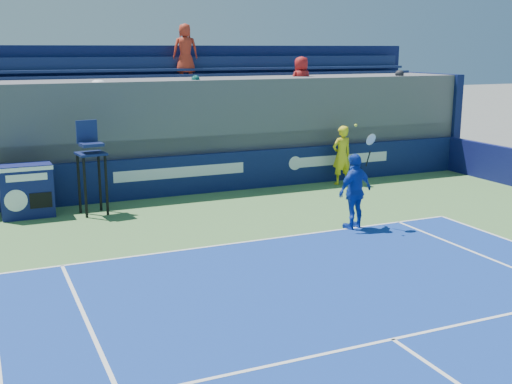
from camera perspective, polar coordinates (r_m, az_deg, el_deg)
name	(u,v)px	position (r m, az deg, el deg)	size (l,w,h in m)	color
ball_person	(342,155)	(20.76, 7.62, 3.27)	(0.69, 0.45, 1.89)	yellow
back_hoarding	(180,176)	(19.23, -6.77, 1.46)	(20.40, 0.21, 1.20)	#0D1749
match_clock	(26,189)	(17.59, -19.73, 0.22)	(1.33, 0.74, 1.40)	#101752
umpire_chair	(91,157)	(17.27, -14.48, 3.00)	(0.78, 0.78, 2.48)	black
tennis_player	(355,191)	(15.65, 8.80, 0.08)	(1.16, 0.74, 2.57)	#153BB0
stadium_seating	(160,127)	(20.98, -8.53, 5.78)	(21.00, 4.05, 5.12)	#525257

